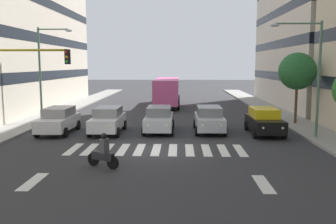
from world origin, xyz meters
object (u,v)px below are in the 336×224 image
Objects in this scene: car_1 at (209,119)px; street_tree_1 at (297,71)px; car_2 at (159,119)px; car_4 at (59,120)px; traffic_light_gantry at (16,81)px; motorcycle_with_rider at (103,153)px; street_lamp_right at (45,65)px; car_0 at (264,121)px; street_lamp_left at (311,67)px; car_3 at (108,120)px; bus_behind_traffic at (167,89)px.

car_1 is 0.84× the size of street_tree_1.
car_1 and car_2 have the same top height.
traffic_light_gantry reaches higher than car_4.
car_2 is 2.83× the size of motorcycle_with_rider.
street_lamp_right reaches higher than car_4.
traffic_light_gantry is at bearing 18.90° from car_0.
car_4 is at bearing -96.72° from traffic_light_gantry.
street_tree_1 reaches higher than car_2.
car_0 is 15.27m from traffic_light_gantry.
street_lamp_left reaches higher than car_0.
car_2 is 9.49m from traffic_light_gantry.
street_tree_1 is at bearing -130.54° from car_0.
traffic_light_gantry is (0.56, 4.78, 2.80)m from car_4.
car_3 is 0.64× the size of street_lamp_left.
car_3 and car_4 have the same top height.
car_1 is at bearing -11.41° from car_0.
car_2 is at bearing -174.15° from car_4.
street_lamp_right is at bearing -60.22° from motorcycle_with_rider.
car_0 is 0.84× the size of street_tree_1.
bus_behind_traffic is (3.41, -15.48, 0.97)m from car_1.
traffic_light_gantry is 1.04× the size of street_tree_1.
car_2 reaches higher than motorcycle_with_rider.
traffic_light_gantry reaches higher than street_tree_1.
car_1 reaches higher than motorcycle_with_rider.
car_2 and car_4 have the same top height.
bus_behind_traffic is at bearing -101.96° from car_3.
car_4 is at bearing 12.79° from street_tree_1.
car_1 and car_3 have the same top height.
street_lamp_right is at bearing -78.91° from traffic_light_gantry.
car_0 is 1.00× the size of car_1.
motorcycle_with_rider is at bearing 99.80° from car_3.
car_0 is 5.85m from street_tree_1.
car_2 is at bearing -4.94° from car_0.
car_2 is 1.00× the size of car_4.
car_4 is at bearing 67.71° from bus_behind_traffic.
bus_behind_traffic is (-0.00, -15.60, 0.97)m from car_2.
street_lamp_right is (9.00, -3.55, 3.66)m from car_2.
car_4 is (3.27, 0.21, 0.00)m from car_3.
car_0 is 12.08m from motorcycle_with_rider.
street_tree_1 is (-17.40, -8.60, 0.36)m from traffic_light_gantry.
street_lamp_left reaches higher than car_2.
car_3 is at bearing 4.99° from car_1.
car_3 is at bearing 144.27° from street_lamp_right.
car_3 is 2.83× the size of motorcycle_with_rider.
motorcycle_with_rider is 0.22× the size of street_lamp_right.
car_2 is 11.10m from street_tree_1.
traffic_light_gantry is (7.24, 21.06, 1.83)m from bus_behind_traffic.
bus_behind_traffic is 1.45× the size of street_lamp_right.
motorcycle_with_rider is (-4.69, 8.04, -0.24)m from car_4.
car_3 is 3.28m from car_4.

